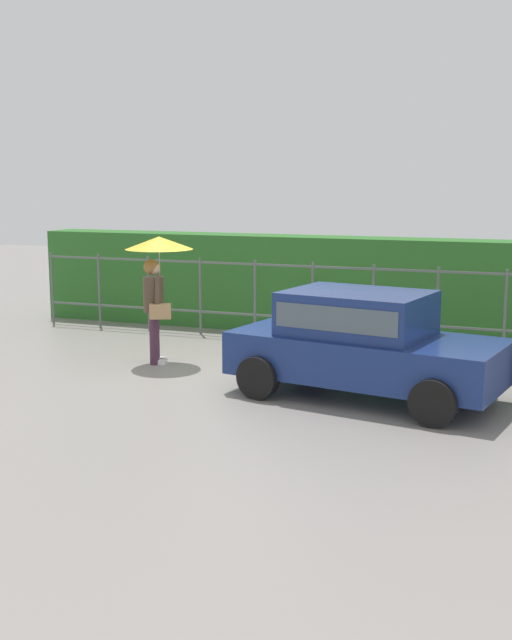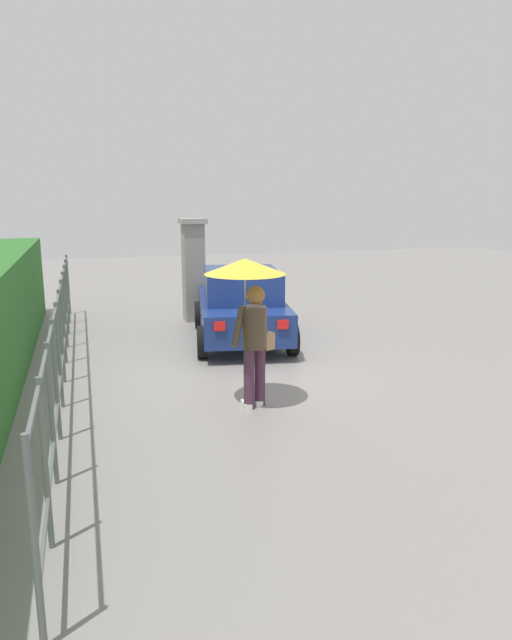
% 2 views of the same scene
% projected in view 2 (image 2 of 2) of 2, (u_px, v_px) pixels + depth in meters
% --- Properties ---
extents(ground_plane, '(40.00, 40.00, 0.00)m').
position_uv_depth(ground_plane, '(244.00, 370.00, 9.68)').
color(ground_plane, gray).
extents(car, '(3.94, 2.37, 1.48)m').
position_uv_depth(car, '(241.00, 302.00, 11.49)').
color(car, navy).
rests_on(car, ground).
extents(pedestrian, '(1.11, 1.11, 2.09)m').
position_uv_depth(pedestrian, '(249.00, 294.00, 7.65)').
color(pedestrian, '#47283D').
rests_on(pedestrian, ground).
extents(gate_pillar, '(0.60, 0.60, 2.42)m').
position_uv_depth(gate_pillar, '(194.00, 269.00, 13.37)').
color(gate_pillar, gray).
rests_on(gate_pillar, ground).
extents(fence_section, '(11.47, 0.05, 1.50)m').
position_uv_depth(fence_section, '(61.00, 332.00, 8.85)').
color(fence_section, '#59605B').
rests_on(fence_section, ground).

